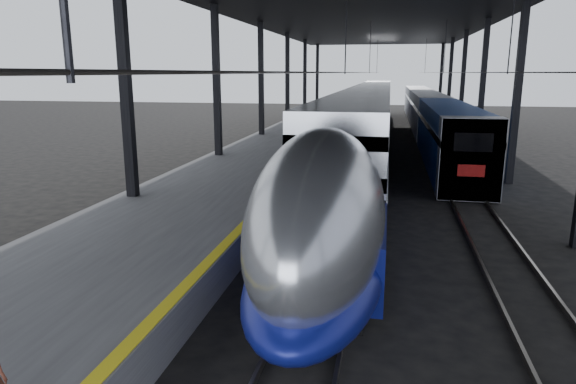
# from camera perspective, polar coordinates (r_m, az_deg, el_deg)

# --- Properties ---
(ground) EXTENTS (160.00, 160.00, 0.00)m
(ground) POSITION_cam_1_polar(r_m,az_deg,el_deg) (13.83, -4.47, -10.34)
(ground) COLOR black
(ground) RESTS_ON ground
(platform) EXTENTS (6.00, 80.00, 1.00)m
(platform) POSITION_cam_1_polar(r_m,az_deg,el_deg) (33.32, -1.15, 4.51)
(platform) COLOR #4C4C4F
(platform) RESTS_ON ground
(yellow_strip) EXTENTS (0.30, 80.00, 0.01)m
(yellow_strip) POSITION_cam_1_polar(r_m,az_deg,el_deg) (32.78, 3.66, 5.23)
(yellow_strip) COLOR yellow
(yellow_strip) RESTS_ON platform
(rails) EXTENTS (6.52, 80.00, 0.16)m
(rails) POSITION_cam_1_polar(r_m,az_deg,el_deg) (32.67, 12.73, 3.27)
(rails) COLOR slate
(rails) RESTS_ON ground
(canopy) EXTENTS (18.00, 75.00, 9.47)m
(canopy) POSITION_cam_1_polar(r_m,az_deg,el_deg) (32.44, 8.71, 19.40)
(canopy) COLOR black
(canopy) RESTS_ON ground
(tgv_train) EXTENTS (3.09, 65.20, 4.42)m
(tgv_train) POSITION_cam_1_polar(r_m,az_deg,el_deg) (39.05, 8.94, 7.94)
(tgv_train) COLOR #AAACB1
(tgv_train) RESTS_ON ground
(second_train) EXTENTS (2.65, 56.05, 3.65)m
(second_train) POSITION_cam_1_polar(r_m,az_deg,el_deg) (50.05, 15.24, 8.50)
(second_train) COLOR navy
(second_train) RESTS_ON ground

